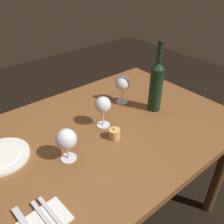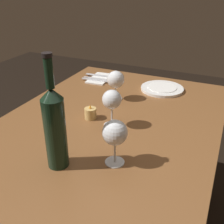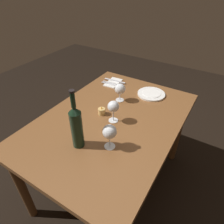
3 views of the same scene
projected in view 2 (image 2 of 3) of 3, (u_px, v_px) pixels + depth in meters
name	position (u px, v px, depth m)	size (l,w,h in m)	color
dining_table	(108.00, 141.00, 1.20)	(1.30, 0.90, 0.74)	brown
wine_glass_left	(112.00, 101.00, 1.09)	(0.08, 0.08, 0.16)	white
wine_glass_right	(115.00, 134.00, 0.87)	(0.08, 0.08, 0.16)	white
wine_glass_centre	(116.00, 80.00, 1.34)	(0.09, 0.09, 0.15)	white
wine_bottle	(55.00, 126.00, 0.85)	(0.07, 0.07, 0.38)	black
votive_candle	(90.00, 114.00, 1.19)	(0.05, 0.05, 0.07)	#DBB266
dinner_plate	(162.00, 88.00, 1.48)	(0.23, 0.23, 0.02)	white
folded_napkin	(100.00, 78.00, 1.63)	(0.20, 0.12, 0.01)	white
fork_inner	(98.00, 79.00, 1.61)	(0.03, 0.18, 0.00)	silver
fork_outer	(96.00, 80.00, 1.59)	(0.03, 0.18, 0.00)	silver
table_knife	(102.00, 76.00, 1.66)	(0.04, 0.21, 0.00)	silver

